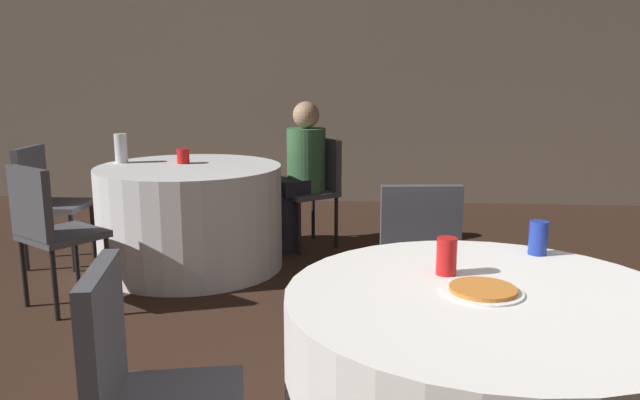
% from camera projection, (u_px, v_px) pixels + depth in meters
% --- Properties ---
extents(wall_back, '(16.00, 0.06, 2.80)m').
position_uv_depth(wall_back, '(424.00, 69.00, 6.43)').
color(wall_back, '#7A6B5B').
rests_on(wall_back, ground_plane).
extents(table_far, '(1.29, 1.29, 0.73)m').
position_uv_depth(table_far, '(191.00, 217.00, 4.42)').
color(table_far, white).
rests_on(table_far, ground_plane).
extents(chair_near_north, '(0.44, 0.44, 0.86)m').
position_uv_depth(chair_near_north, '(423.00, 261.00, 2.87)').
color(chair_near_north, '#47474C').
rests_on(chair_near_north, ground_plane).
extents(chair_near_west, '(0.48, 0.47, 0.86)m').
position_uv_depth(chair_near_west, '(140.00, 381.00, 1.75)').
color(chair_near_west, '#47474C').
rests_on(chair_near_west, ground_plane).
extents(chair_far_southwest, '(0.55, 0.55, 0.86)m').
position_uv_depth(chair_far_southwest, '(48.00, 223.00, 3.57)').
color(chair_far_southwest, '#47474C').
rests_on(chair_far_southwest, ground_plane).
extents(chair_far_northeast, '(0.56, 0.56, 0.86)m').
position_uv_depth(chair_far_northeast, '(316.00, 181.00, 4.94)').
color(chair_far_northeast, '#47474C').
rests_on(chair_far_northeast, ground_plane).
extents(chair_far_west, '(0.41, 0.41, 0.86)m').
position_uv_depth(chair_far_west, '(45.00, 194.00, 4.44)').
color(chair_far_west, '#47474C').
rests_on(chair_far_west, ground_plane).
extents(person_green_jacket, '(0.45, 0.43, 1.15)m').
position_uv_depth(person_green_jacket, '(298.00, 177.00, 4.85)').
color(person_green_jacket, black).
rests_on(person_green_jacket, ground_plane).
extents(pizza_plate_near, '(0.24, 0.24, 0.02)m').
position_uv_depth(pizza_plate_near, '(483.00, 290.00, 1.85)').
color(pizza_plate_near, white).
rests_on(pizza_plate_near, table_near).
extents(soda_can_red, '(0.07, 0.07, 0.12)m').
position_uv_depth(soda_can_red, '(447.00, 256.00, 2.01)').
color(soda_can_red, red).
rests_on(soda_can_red, table_near).
extents(soda_can_blue, '(0.07, 0.07, 0.12)m').
position_uv_depth(soda_can_blue, '(538.00, 238.00, 2.23)').
color(soda_can_blue, '#1E38A5').
rests_on(soda_can_blue, table_near).
extents(bottle_far, '(0.09, 0.09, 0.21)m').
position_uv_depth(bottle_far, '(121.00, 148.00, 4.47)').
color(bottle_far, white).
rests_on(bottle_far, table_far).
extents(cup_far, '(0.09, 0.09, 0.11)m').
position_uv_depth(cup_far, '(183.00, 156.00, 4.45)').
color(cup_far, red).
rests_on(cup_far, table_far).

